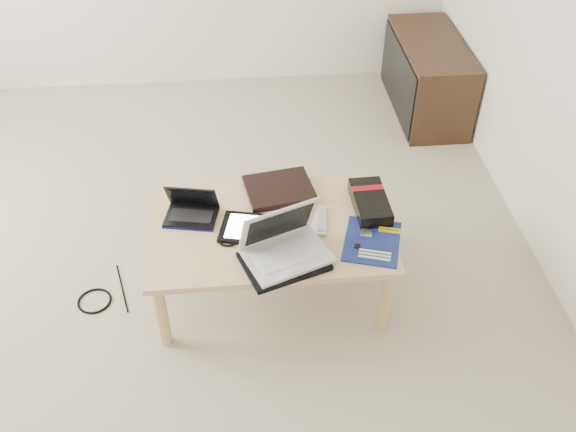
{
  "coord_description": "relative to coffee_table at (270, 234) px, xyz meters",
  "views": [
    {
      "loc": [
        0.49,
        -2.31,
        2.35
      ],
      "look_at": [
        0.69,
        -0.13,
        0.46
      ],
      "focal_mm": 40.0,
      "sensor_mm": 36.0,
      "label": 1
    }
  ],
  "objects": [
    {
      "name": "netbook",
      "position": [
        -0.35,
        0.11,
        0.08
      ],
      "size": [
        0.27,
        0.22,
        0.16
      ],
      "color": "black",
      "rests_on": "coffee_table"
    },
    {
      "name": "floor_cable_coil",
      "position": [
        -0.86,
        -0.02,
        -0.35
      ],
      "size": [
        0.19,
        0.19,
        0.01
      ],
      "primitive_type": "torus",
      "rotation": [
        0.0,
        0.0,
        -0.18
      ],
      "color": "black",
      "rests_on": "ground"
    },
    {
      "name": "media_cabinet",
      "position": [
        1.16,
        1.58,
        -0.1
      ],
      "size": [
        0.41,
        0.9,
        0.5
      ],
      "color": "#352515",
      "rests_on": "ground"
    },
    {
      "name": "neoprene_sleeve",
      "position": [
        0.05,
        -0.24,
        0.06
      ],
      "size": [
        0.41,
        0.35,
        0.02
      ],
      "primitive_type": "cube",
      "rotation": [
        0.0,
        0.0,
        0.34
      ],
      "color": "black",
      "rests_on": "coffee_table"
    },
    {
      "name": "book",
      "position": [
        0.06,
        0.25,
        0.06
      ],
      "size": [
        0.36,
        0.31,
        0.03
      ],
      "color": "black",
      "rests_on": "coffee_table"
    },
    {
      "name": "coffee_table",
      "position": [
        0.0,
        0.0,
        0.0
      ],
      "size": [
        1.1,
        0.7,
        0.4
      ],
      "color": "tan",
      "rests_on": "ground"
    },
    {
      "name": "remote",
      "position": [
        0.24,
        0.01,
        0.06
      ],
      "size": [
        0.07,
        0.2,
        0.02
      ],
      "color": "silver",
      "rests_on": "coffee_table"
    },
    {
      "name": "gpu_box",
      "position": [
        0.48,
        0.09,
        0.08
      ],
      "size": [
        0.16,
        0.31,
        0.07
      ],
      "color": "black",
      "rests_on": "coffee_table"
    },
    {
      "name": "ground",
      "position": [
        -0.61,
        0.13,
        -0.35
      ],
      "size": [
        4.0,
        4.0,
        0.0
      ],
      "primitive_type": "plane",
      "color": "#B7AE94",
      "rests_on": "ground"
    },
    {
      "name": "motherboard",
      "position": [
        0.45,
        -0.14,
        0.05
      ],
      "size": [
        0.32,
        0.36,
        0.01
      ],
      "color": "#0D1258",
      "rests_on": "coffee_table"
    },
    {
      "name": "white_laptop",
      "position": [
        0.05,
        -0.2,
        0.12
      ],
      "size": [
        0.42,
        0.36,
        0.24
      ],
      "color": "silver",
      "rests_on": "neoprene_sleeve"
    },
    {
      "name": "cable_coil",
      "position": [
        -0.19,
        -0.07,
        0.05
      ],
      "size": [
        0.11,
        0.11,
        0.01
      ],
      "primitive_type": "torus",
      "rotation": [
        0.0,
        0.0,
        0.06
      ],
      "color": "black",
      "rests_on": "coffee_table"
    },
    {
      "name": "tablet",
      "position": [
        -0.08,
        -0.01,
        0.06
      ],
      "size": [
        0.31,
        0.26,
        0.01
      ],
      "color": "black",
      "rests_on": "coffee_table"
    },
    {
      "name": "floor_cable_trail",
      "position": [
        -0.74,
        0.06,
        -0.35
      ],
      "size": [
        0.09,
        0.33,
        0.01
      ],
      "primitive_type": "cylinder",
      "rotation": [
        1.57,
        0.0,
        0.26
      ],
      "color": "black",
      "rests_on": "ground"
    }
  ]
}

